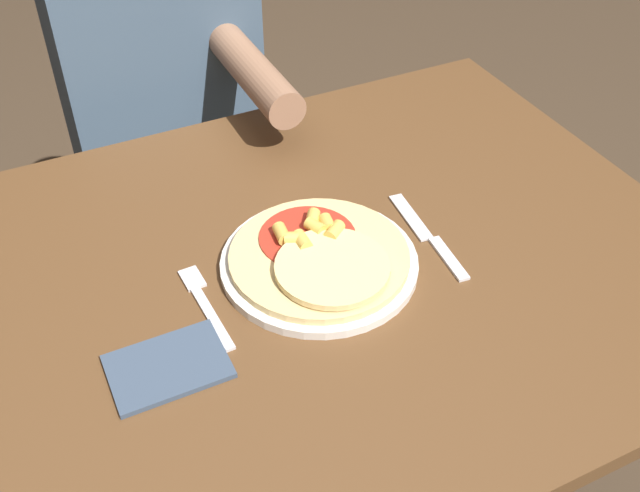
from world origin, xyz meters
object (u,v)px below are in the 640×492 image
at_px(pizza, 321,256).
at_px(fork, 204,301).
at_px(dining_table, 317,315).
at_px(knife, 429,237).
at_px(person_diner, 165,105).
at_px(plate, 320,263).

height_order(pizza, fork, pizza).
xyz_separation_m(dining_table, fork, (-0.18, -0.00, 0.11)).
distance_m(pizza, knife, 0.18).
relative_size(dining_table, person_diner, 0.99).
bearing_deg(person_diner, plate, -86.63).
xyz_separation_m(dining_table, plate, (0.00, -0.01, 0.12)).
height_order(knife, person_diner, person_diner).
height_order(dining_table, plate, plate).
xyz_separation_m(pizza, fork, (-0.18, 0.01, -0.02)).
bearing_deg(knife, person_diner, 107.48).
relative_size(dining_table, fork, 6.60).
height_order(pizza, knife, pizza).
xyz_separation_m(fork, person_diner, (0.14, 0.68, -0.08)).
bearing_deg(dining_table, pizza, -83.23).
height_order(plate, person_diner, person_diner).
distance_m(dining_table, plate, 0.12).
distance_m(plate, pizza, 0.02).
bearing_deg(dining_table, fork, -178.63).
height_order(plate, fork, plate).
distance_m(dining_table, fork, 0.21).
bearing_deg(knife, plate, 175.35).
distance_m(dining_table, knife, 0.21).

